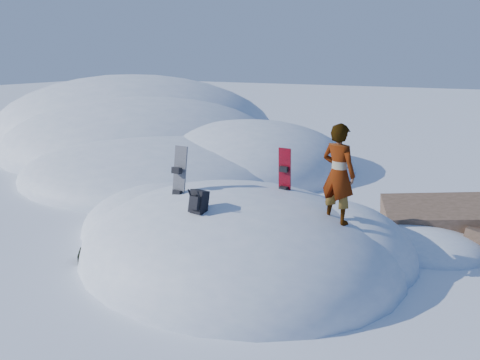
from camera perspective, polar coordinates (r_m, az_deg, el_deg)
The scene contains 9 objects.
ground at distance 10.14m, azimuth -0.40°, elevation -9.31°, with size 120.00×120.00×0.00m, color white.
snow_mound at distance 10.41m, azimuth -0.61°, elevation -8.65°, with size 8.00×6.00×3.00m.
snow_ridge at distance 23.68m, azimuth -11.36°, elevation 4.48°, with size 21.50×18.50×6.40m.
rock_outcrop at distance 11.91m, azimuth 23.03°, elevation -6.72°, with size 4.68×4.41×1.68m.
snowboard_red at distance 9.99m, azimuth 5.44°, elevation -0.15°, with size 0.28×0.18×1.48m.
snowboard_dark at distance 9.77m, azimuth -7.51°, elevation -0.51°, with size 0.32×0.31×1.61m.
backpack at distance 8.68m, azimuth -5.13°, elevation -2.65°, with size 0.35×0.39×0.51m.
gear_pile at distance 10.39m, azimuth -16.71°, elevation -8.63°, with size 0.96×0.83×0.25m.
person at distance 8.77m, azimuth 11.89°, elevation 0.73°, with size 0.68×0.45×1.88m, color slate.
Camera 1 is at (4.41, -8.13, 4.16)m, focal length 35.00 mm.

